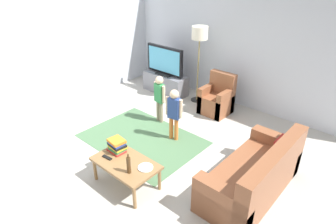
{
  "coord_description": "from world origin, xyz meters",
  "views": [
    {
      "loc": [
        3.03,
        -2.81,
        3.07
      ],
      "look_at": [
        0.0,
        0.6,
        0.65
      ],
      "focal_mm": 30.9,
      "sensor_mm": 36.0,
      "label": 1
    }
  ],
  "objects_px": {
    "couch": "(256,177)",
    "floor_lamp": "(200,37)",
    "child_center": "(174,110)",
    "coffee_table": "(126,165)",
    "tv_stand": "(165,83)",
    "tv": "(165,61)",
    "tv_remote": "(107,157)",
    "armchair": "(217,100)",
    "child_near_tv": "(160,95)",
    "bottle": "(129,165)",
    "plate": "(145,167)",
    "book_stack": "(117,145)"
  },
  "relations": [
    {
      "from": "couch",
      "to": "tv_remote",
      "type": "xyz_separation_m",
      "value": [
        -1.83,
        -1.24,
        0.14
      ]
    },
    {
      "from": "tv_stand",
      "to": "couch",
      "type": "xyz_separation_m",
      "value": [
        3.44,
        -1.85,
        0.05
      ]
    },
    {
      "from": "child_near_tv",
      "to": "bottle",
      "type": "xyz_separation_m",
      "value": [
        1.18,
        -1.89,
        -0.06
      ]
    },
    {
      "from": "child_center",
      "to": "armchair",
      "type": "bearing_deg",
      "value": 89.96
    },
    {
      "from": "tv",
      "to": "book_stack",
      "type": "bearing_deg",
      "value": -60.87
    },
    {
      "from": "floor_lamp",
      "to": "bottle",
      "type": "relative_size",
      "value": 5.69
    },
    {
      "from": "tv_remote",
      "to": "tv",
      "type": "bearing_deg",
      "value": 112.09
    },
    {
      "from": "floor_lamp",
      "to": "plate",
      "type": "xyz_separation_m",
      "value": [
        1.32,
        -3.02,
        -1.12
      ]
    },
    {
      "from": "armchair",
      "to": "floor_lamp",
      "type": "bearing_deg",
      "value": 164.82
    },
    {
      "from": "armchair",
      "to": "tv_remote",
      "type": "bearing_deg",
      "value": -89.75
    },
    {
      "from": "armchair",
      "to": "floor_lamp",
      "type": "relative_size",
      "value": 0.51
    },
    {
      "from": "floor_lamp",
      "to": "bottle",
      "type": "height_order",
      "value": "floor_lamp"
    },
    {
      "from": "bottle",
      "to": "book_stack",
      "type": "bearing_deg",
      "value": 157.14
    },
    {
      "from": "child_near_tv",
      "to": "book_stack",
      "type": "xyz_separation_m",
      "value": [
        0.66,
        -1.67,
        -0.09
      ]
    },
    {
      "from": "book_stack",
      "to": "plate",
      "type": "relative_size",
      "value": 1.35
    },
    {
      "from": "bottle",
      "to": "plate",
      "type": "height_order",
      "value": "bottle"
    },
    {
      "from": "tv",
      "to": "book_stack",
      "type": "xyz_separation_m",
      "value": [
        1.59,
        -2.85,
        -0.32
      ]
    },
    {
      "from": "child_near_tv",
      "to": "child_center",
      "type": "height_order",
      "value": "child_center"
    },
    {
      "from": "floor_lamp",
      "to": "child_near_tv",
      "type": "distance_m",
      "value": 1.64
    },
    {
      "from": "couch",
      "to": "plate",
      "type": "height_order",
      "value": "couch"
    },
    {
      "from": "coffee_table",
      "to": "tv_remote",
      "type": "bearing_deg",
      "value": -156.8
    },
    {
      "from": "armchair",
      "to": "coffee_table",
      "type": "height_order",
      "value": "armchair"
    },
    {
      "from": "coffee_table",
      "to": "child_near_tv",
      "type": "bearing_deg",
      "value": 118.59
    },
    {
      "from": "tv_stand",
      "to": "couch",
      "type": "height_order",
      "value": "couch"
    },
    {
      "from": "tv",
      "to": "child_near_tv",
      "type": "height_order",
      "value": "tv"
    },
    {
      "from": "tv_stand",
      "to": "child_near_tv",
      "type": "relative_size",
      "value": 1.18
    },
    {
      "from": "tv_remote",
      "to": "coffee_table",
      "type": "bearing_deg",
      "value": 17.57
    },
    {
      "from": "floor_lamp",
      "to": "plate",
      "type": "relative_size",
      "value": 8.09
    },
    {
      "from": "couch",
      "to": "bottle",
      "type": "relative_size",
      "value": 5.75
    },
    {
      "from": "floor_lamp",
      "to": "bottle",
      "type": "bearing_deg",
      "value": -69.41
    },
    {
      "from": "couch",
      "to": "floor_lamp",
      "type": "bearing_deg",
      "value": 141.83
    },
    {
      "from": "floor_lamp",
      "to": "child_center",
      "type": "distance_m",
      "value": 2.05
    },
    {
      "from": "child_near_tv",
      "to": "plate",
      "type": "height_order",
      "value": "child_near_tv"
    },
    {
      "from": "bottle",
      "to": "child_near_tv",
      "type": "bearing_deg",
      "value": 122.08
    },
    {
      "from": "child_center",
      "to": "coffee_table",
      "type": "xyz_separation_m",
      "value": [
        0.29,
        -1.44,
        -0.25
      ]
    },
    {
      "from": "couch",
      "to": "child_center",
      "type": "height_order",
      "value": "child_center"
    },
    {
      "from": "tv",
      "to": "armchair",
      "type": "bearing_deg",
      "value": -0.66
    },
    {
      "from": "tv_remote",
      "to": "plate",
      "type": "xyz_separation_m",
      "value": [
        0.6,
        0.22,
        -0.0
      ]
    },
    {
      "from": "armchair",
      "to": "book_stack",
      "type": "relative_size",
      "value": 3.04
    },
    {
      "from": "coffee_table",
      "to": "tv_remote",
      "type": "relative_size",
      "value": 5.88
    },
    {
      "from": "tv",
      "to": "book_stack",
      "type": "relative_size",
      "value": 3.71
    },
    {
      "from": "couch",
      "to": "floor_lamp",
      "type": "distance_m",
      "value": 3.47
    },
    {
      "from": "tv_stand",
      "to": "tv_remote",
      "type": "distance_m",
      "value": 3.49
    },
    {
      "from": "tv",
      "to": "tv_remote",
      "type": "xyz_separation_m",
      "value": [
        1.61,
        -3.07,
        -0.42
      ]
    },
    {
      "from": "tv_remote",
      "to": "child_center",
      "type": "bearing_deg",
      "value": 84.89
    },
    {
      "from": "book_stack",
      "to": "bottle",
      "type": "distance_m",
      "value": 0.57
    },
    {
      "from": "floor_lamp",
      "to": "tv_remote",
      "type": "distance_m",
      "value": 3.5
    },
    {
      "from": "bottle",
      "to": "plate",
      "type": "bearing_deg",
      "value": 65.5
    },
    {
      "from": "child_center",
      "to": "coffee_table",
      "type": "distance_m",
      "value": 1.49
    },
    {
      "from": "tv_stand",
      "to": "tv",
      "type": "height_order",
      "value": "tv"
    }
  ]
}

